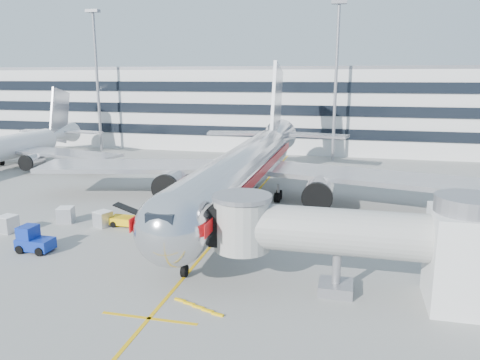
% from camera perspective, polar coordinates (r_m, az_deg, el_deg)
% --- Properties ---
extents(ground, '(180.00, 180.00, 0.00)m').
position_cam_1_polar(ground, '(41.07, -2.89, -7.23)').
color(ground, gray).
rests_on(ground, ground).
extents(lead_in_line, '(0.25, 70.00, 0.01)m').
position_cam_1_polar(lead_in_line, '(50.27, 0.33, -3.48)').
color(lead_in_line, '#DEA40B').
rests_on(lead_in_line, ground).
extents(stop_bar, '(6.00, 0.25, 0.01)m').
position_cam_1_polar(stop_bar, '(29.08, -11.03, -16.23)').
color(stop_bar, '#DEA40B').
rests_on(stop_bar, ground).
extents(main_jet, '(50.95, 48.70, 16.06)m').
position_cam_1_polar(main_jet, '(50.92, 0.78, 1.62)').
color(main_jet, silver).
rests_on(main_jet, ground).
extents(jet_bridge, '(17.80, 4.50, 7.00)m').
position_cam_1_polar(jet_bridge, '(30.74, 15.01, -6.92)').
color(jet_bridge, silver).
rests_on(jet_bridge, ground).
extents(terminal, '(150.00, 24.25, 15.60)m').
position_cam_1_polar(terminal, '(95.82, 7.01, 8.83)').
color(terminal, silver).
rests_on(terminal, ground).
extents(light_mast_west, '(2.40, 1.20, 25.45)m').
position_cam_1_polar(light_mast_west, '(91.48, -17.08, 12.65)').
color(light_mast_west, gray).
rests_on(light_mast_west, ground).
extents(light_mast_centre, '(2.40, 1.20, 25.45)m').
position_cam_1_polar(light_mast_centre, '(79.10, 11.67, 13.03)').
color(light_mast_centre, gray).
rests_on(light_mast_centre, ground).
extents(second_jet, '(38.21, 36.52, 12.04)m').
position_cam_1_polar(second_jet, '(79.68, -26.94, 3.47)').
color(second_jet, white).
rests_on(second_jet, ground).
extents(belt_loader, '(4.55, 1.76, 2.17)m').
position_cam_1_polar(belt_loader, '(45.36, -13.04, -4.80)').
color(belt_loader, yellow).
rests_on(belt_loader, ground).
extents(baggage_tug, '(2.85, 1.85, 2.12)m').
position_cam_1_polar(baggage_tug, '(41.57, -23.90, -6.75)').
color(baggage_tug, navy).
rests_on(baggage_tug, ground).
extents(cargo_container_left, '(1.75, 1.75, 1.51)m').
position_cam_1_polar(cargo_container_left, '(48.41, -20.48, -4.00)').
color(cargo_container_left, '#B7B9BE').
rests_on(cargo_container_left, ground).
extents(cargo_container_right, '(1.64, 1.64, 1.54)m').
position_cam_1_polar(cargo_container_right, '(47.56, -26.47, -4.82)').
color(cargo_container_right, '#B7B9BE').
rests_on(cargo_container_right, ground).
extents(cargo_container_front, '(1.78, 1.78, 1.46)m').
position_cam_1_polar(cargo_container_front, '(46.10, -16.37, -4.56)').
color(cargo_container_front, '#B7B9BE').
rests_on(cargo_container_front, ground).
extents(ramp_worker, '(0.86, 0.86, 2.01)m').
position_cam_1_polar(ramp_worker, '(41.94, -10.64, -5.56)').
color(ramp_worker, '#94E918').
rests_on(ramp_worker, ground).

